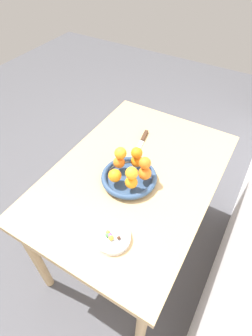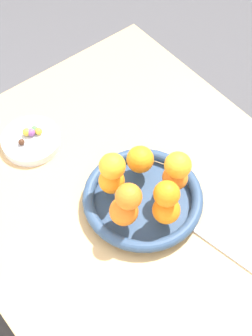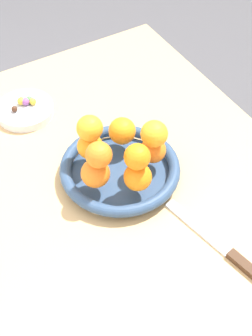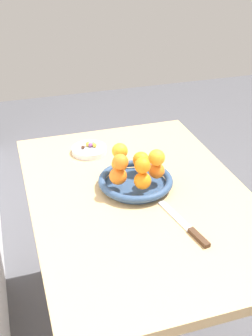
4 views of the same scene
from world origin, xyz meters
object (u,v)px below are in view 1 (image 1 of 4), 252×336
Objects in this scene: candy_dish at (113,238)px; candy_ball_4 at (108,232)px; knife at (141,143)px; dining_table at (134,185)px; orange_1 at (145,173)px; candy_ball_2 at (119,238)px; orange_6 at (145,163)px; orange_0 at (131,182)px; orange_2 at (137,161)px; orange_4 at (115,176)px; candy_ball_3 at (110,236)px; orange_5 at (120,153)px; orange_3 at (119,162)px; fruit_bowl at (130,178)px; orange_8 at (136,153)px; candy_ball_0 at (111,238)px; orange_7 at (132,173)px; candy_ball_1 at (107,235)px.

candy_dish is 0.03m from candy_ball_4.
dining_table is at bearing 19.93° from knife.
orange_1 reaches higher than knife.
orange_6 is at bearing -169.19° from candy_ball_2.
orange_6 is at bearing 165.90° from orange_0.
orange_2 is 0.96× the size of orange_4.
orange_0 is at bearing -168.82° from candy_ball_3.
candy_dish is at bearing -82.15° from candy_ball_2.
orange_5 is 0.13m from orange_6.
candy_ball_3 is at bearing 16.51° from knife.
orange_3 is 0.98× the size of orange_5.
orange_4 is at bearing -36.28° from fruit_bowl.
candy_ball_4 is 0.07× the size of knife.
candy_ball_2 is 0.05m from candy_ball_4.
candy_ball_2 is at bearing 31.29° from orange_3.
orange_6 reaches higher than dining_table.
orange_8 is (-0.37, -0.10, 0.12)m from candy_dish.
orange_5 is 0.37m from candy_ball_4.
candy_ball_0 is at bearing 14.10° from orange_2.
orange_1 is 0.10m from orange_7.
orange_2 is at bearing 121.99° from orange_5.
knife is (-0.57, -0.21, -0.02)m from candy_ball_2.
orange_3 is 0.26m from knife.
candy_ball_4 is (0.30, 0.07, 0.01)m from fruit_bowl.
orange_3 is at bearing -153.28° from candy_ball_0.
orange_4 is 1.13× the size of orange_8.
orange_2 is 0.38m from candy_ball_4.
candy_ball_3 is at bearing 11.18° from orange_0.
orange_4 is (0.13, -0.04, 0.00)m from orange_2.
candy_ball_4 is (0.33, 0.01, -0.10)m from orange_6.
orange_5 is at bearing -91.08° from orange_6.
fruit_bowl is at bearing 65.48° from orange_5.
fruit_bowl reaches higher than knife.
orange_5 is at bearing -155.02° from candy_ball_3.
orange_7 is (-0.01, 0.08, 0.06)m from orange_4.
orange_7 reaches higher than knife.
fruit_bowl is 0.13m from orange_5.
orange_7 is 0.13m from orange_8.
knife is at bearing -157.37° from orange_2.
orange_7 is (0.08, 0.11, -0.00)m from orange_5.
orange_4 is 3.07× the size of candy_ball_0.
fruit_bowl is 4.66× the size of orange_0.
candy_ball_1 is at bearing 15.38° from knife.
candy_ball_1 is at bearing 2.94° from orange_6.
orange_7 is at bearing -172.10° from candy_ball_4.
orange_3 is 3.23× the size of candy_ball_1.
orange_7 is 0.37m from knife.
orange_8 is at bearing -168.00° from candy_ball_4.
candy_ball_1 is (0.37, 0.08, 0.12)m from dining_table.
orange_0 is 0.11m from orange_6.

